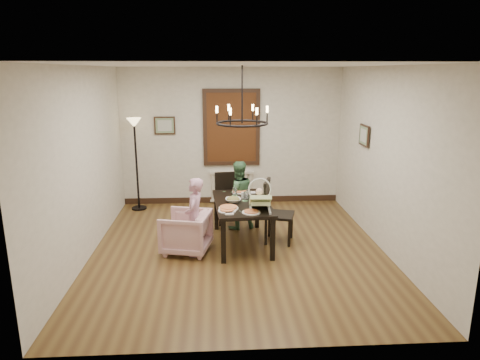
{
  "coord_description": "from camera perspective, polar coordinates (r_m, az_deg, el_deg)",
  "views": [
    {
      "loc": [
        -0.35,
        -6.23,
        2.72
      ],
      "look_at": [
        0.04,
        0.29,
        1.05
      ],
      "focal_mm": 32.0,
      "sensor_mm": 36.0,
      "label": 1
    }
  ],
  "objects": [
    {
      "name": "chandelier",
      "position": [
        6.53,
        0.28,
        7.57
      ],
      "size": [
        0.8,
        0.8,
        0.04
      ],
      "primitive_type": "torus",
      "color": "black",
      "rests_on": "room_shell"
    },
    {
      "name": "window_blinds",
      "position": [
        8.77,
        -1.14,
        7.01
      ],
      "size": [
        1.0,
        0.03,
        1.4
      ],
      "primitive_type": "cube",
      "color": "#512410",
      "rests_on": "room_shell"
    },
    {
      "name": "salad_bowl",
      "position": [
        6.77,
        -0.91,
        -2.66
      ],
      "size": [
        0.29,
        0.29,
        0.07
      ],
      "primitive_type": "imported",
      "color": "white",
      "rests_on": "dining_table"
    },
    {
      "name": "seated_man",
      "position": [
        7.53,
        -0.29,
        -2.78
      ],
      "size": [
        0.58,
        0.5,
        1.01
      ],
      "primitive_type": "imported",
      "rotation": [
        0.0,
        0.0,
        3.41
      ],
      "color": "#416D45",
      "rests_on": "room_shell"
    },
    {
      "name": "elderly_woman",
      "position": [
        6.49,
        -6.05,
        -5.78
      ],
      "size": [
        0.29,
        0.4,
        0.99
      ],
      "primitive_type": "imported",
      "rotation": [
        0.0,
        0.0,
        -1.73
      ],
      "color": "#CB8FAA",
      "rests_on": "room_shell"
    },
    {
      "name": "drinking_glass",
      "position": [
        6.83,
        0.8,
        -2.16
      ],
      "size": [
        0.08,
        0.08,
        0.15
      ],
      "primitive_type": "cylinder",
      "color": "silver",
      "rests_on": "dining_table"
    },
    {
      "name": "floor_lamp",
      "position": [
        8.72,
        -13.62,
        1.88
      ],
      "size": [
        0.3,
        0.3,
        1.8
      ],
      "primitive_type": null,
      "color": "black",
      "rests_on": "room_shell"
    },
    {
      "name": "baby_bouncer",
      "position": [
        6.37,
        2.69,
        -2.59
      ],
      "size": [
        0.39,
        0.52,
        0.33
      ],
      "primitive_type": null,
      "rotation": [
        0.0,
        0.0,
        -0.05
      ],
      "color": "#D8F0A6",
      "rests_on": "dining_table"
    },
    {
      "name": "dining_table",
      "position": [
        6.82,
        0.27,
        -3.61
      ],
      "size": [
        0.94,
        1.55,
        0.7
      ],
      "rotation": [
        0.0,
        0.0,
        0.07
      ],
      "color": "black",
      "rests_on": "room_shell"
    },
    {
      "name": "radiator",
      "position": [
        9.03,
        -1.1,
        -0.87
      ],
      "size": [
        0.92,
        0.12,
        0.62
      ],
      "primitive_type": null,
      "color": "silver",
      "rests_on": "room_shell"
    },
    {
      "name": "pizza_platter",
      "position": [
        6.44,
        -1.54,
        -3.71
      ],
      "size": [
        0.3,
        0.3,
        0.04
      ],
      "primitive_type": "cylinder",
      "color": "tan",
      "rests_on": "dining_table"
    },
    {
      "name": "room_shell",
      "position": [
        6.74,
        -0.41,
        3.04
      ],
      "size": [
        4.51,
        5.0,
        2.81
      ],
      "color": "brown",
      "rests_on": "ground"
    },
    {
      "name": "picture_right",
      "position": [
        7.65,
        16.22,
        5.73
      ],
      "size": [
        0.03,
        0.42,
        0.36
      ],
      "primitive_type": "cube",
      "rotation": [
        0.0,
        0.0,
        1.57
      ],
      "color": "black",
      "rests_on": "room_shell"
    },
    {
      "name": "armchair",
      "position": [
        6.67,
        -7.22,
        -6.89
      ],
      "size": [
        0.84,
        0.83,
        0.64
      ],
      "primitive_type": "imported",
      "rotation": [
        0.0,
        0.0,
        -1.79
      ],
      "color": "beige",
      "rests_on": "room_shell"
    },
    {
      "name": "picture_back",
      "position": [
        8.82,
        -10.01,
        7.16
      ],
      "size": [
        0.42,
        0.03,
        0.36
      ],
      "primitive_type": "cube",
      "color": "black",
      "rests_on": "room_shell"
    },
    {
      "name": "chair_far",
      "position": [
        7.82,
        -1.69,
        -2.47
      ],
      "size": [
        0.45,
        0.45,
        0.92
      ],
      "primitive_type": null,
      "rotation": [
        0.0,
        0.0,
        0.13
      ],
      "color": "black",
      "rests_on": "room_shell"
    },
    {
      "name": "chair_right",
      "position": [
        6.95,
        5.26,
        -4.18
      ],
      "size": [
        0.56,
        0.56,
        1.04
      ],
      "primitive_type": null,
      "rotation": [
        0.0,
        0.0,
        1.3
      ],
      "color": "black",
      "rests_on": "room_shell"
    }
  ]
}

